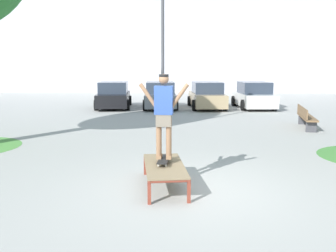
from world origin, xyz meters
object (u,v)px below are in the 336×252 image
car_black (114,96)px  light_post (163,28)px  skateboard (164,159)px  car_grey (160,96)px  car_tan (207,96)px  skate_box (164,167)px  skater (164,110)px  park_bench (306,117)px  car_white (253,96)px

car_black → light_post: light_post is taller
skateboard → car_grey: size_ratio=0.19×
car_tan → skate_box: bearing=-96.4°
skateboard → skater: bearing=86.7°
car_black → skateboard: bearing=-75.2°
park_bench → light_post: bearing=-178.6°
car_black → car_grey: 2.68m
car_grey → light_post: 7.61m
car_grey → park_bench: car_grey is taller
car_tan → car_white: bearing=3.4°
car_tan → skater: bearing=-96.6°
car_white → car_black: bearing=-178.2°
skate_box → car_tan: car_tan is taller
skateboard → car_white: 15.02m
skater → car_white: (4.32, 14.39, -0.84)m
skate_box → park_bench: size_ratio=0.82×
car_grey → car_white: 5.37m
skate_box → skateboard: skateboard is taller
car_black → car_tan: size_ratio=1.01×
skate_box → car_black: size_ratio=0.46×
car_white → park_bench: bearing=-83.5°
car_grey → car_tan: same height
skateboard → skate_box: bearing=-81.6°
car_black → park_bench: (8.84, -6.76, -0.24)m
car_grey → light_post: size_ratio=0.74×
light_post → skater: bearing=-86.3°
skateboard → car_white: (4.32, 14.39, 0.15)m
car_tan → car_white: (2.68, 0.16, 0.00)m
car_white → skater: bearing=-106.7°
car_grey → car_white: same height
car_black → car_tan: same height
skate_box → car_white: bearing=73.5°
skateboard → car_grey: 14.19m
light_post → park_bench: bearing=1.4°
skateboard → car_white: car_white is taller
car_tan → car_black: bearing=-179.0°
park_bench → skater: bearing=-124.8°
skateboard → car_grey: car_grey is taller
skateboard → car_black: bearing=104.8°
car_white → park_bench: (0.79, -7.02, -0.24)m
skateboard → car_white: size_ratio=0.19×
car_black → car_white: same height
car_grey → car_white: (5.36, 0.24, 0.00)m
skate_box → car_grey: size_ratio=0.46×
car_tan → light_post: (-2.10, -6.99, 3.13)m
car_black → car_white: bearing=1.8°
car_white → park_bench: size_ratio=1.77×
light_post → car_white: bearing=56.2°
car_tan → park_bench: 7.69m
car_black → car_grey: size_ratio=1.01×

